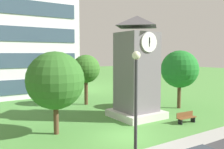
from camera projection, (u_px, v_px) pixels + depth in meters
The scene contains 7 objects.
ground_plane at pixel (126, 136), 16.91m from camera, with size 160.00×160.00×0.00m, color #4C893D.
clock_tower at pixel (137, 73), 21.72m from camera, with size 4.02×4.02×8.90m.
park_bench at pixel (186, 117), 20.15m from camera, with size 1.83×0.62×0.88m.
street_lamp at pixel (136, 102), 10.55m from camera, with size 0.36×0.36×5.74m.
tree_by_building at pixel (86, 69), 27.21m from camera, with size 3.09×3.09×5.52m.
tree_near_tower at pixel (180, 69), 25.36m from camera, with size 3.83×3.83×5.97m.
tree_streetside at pixel (55, 81), 17.11m from camera, with size 4.03×4.03×5.80m.
Camera 1 is at (-10.00, -13.14, 5.64)m, focal length 39.74 mm.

